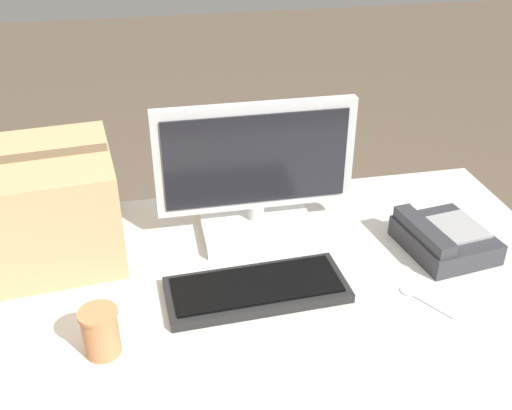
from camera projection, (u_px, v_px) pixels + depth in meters
office_desk at (204, 406)px, 1.54m from camera, size 1.80×0.90×0.75m
monitor at (256, 180)px, 1.52m from camera, size 0.50×0.26×0.35m
keyboard at (257, 289)px, 1.34m from camera, size 0.41×0.19×0.03m
desk_phone at (443, 238)px, 1.49m from camera, size 0.22×0.24×0.08m
paper_cup_right at (101, 332)px, 1.17m from camera, size 0.08×0.08×0.10m
spoon at (417, 297)px, 1.33m from camera, size 0.08×0.13×0.00m
cardboard_box at (49, 205)px, 1.43m from camera, size 0.35×0.37×0.26m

